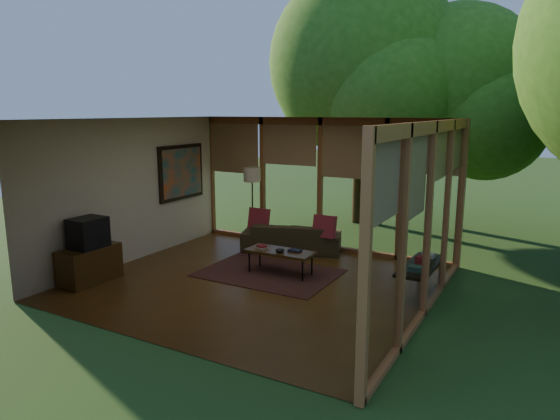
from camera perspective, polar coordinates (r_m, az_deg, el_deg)
The scene contains 25 objects.
floor at distance 8.43m, azimuth -2.73°, elevation -8.33°, with size 5.50×5.50×0.00m, color brown.
ceiling at distance 7.94m, azimuth -2.91°, elevation 10.35°, with size 5.50×5.50×0.00m, color white.
wall_left at distance 9.80m, azimuth -16.60°, elevation 2.14°, with size 0.04×5.00×2.70m, color beige.
wall_front at distance 6.15m, azimuth -15.26°, elevation -3.02°, with size 5.50×0.04×2.70m, color beige.
window_wall_back at distance 10.25m, azimuth 4.61°, elevation 2.97°, with size 5.50×0.12×2.70m, color #9E5C31.
window_wall_right at distance 7.04m, azimuth 16.53°, elevation -1.30°, with size 0.12×5.00×2.70m, color #9E5C31.
tree_nw at distance 12.85m, azimuth 9.47°, elevation 16.24°, with size 4.59×4.59×6.27m.
tree_ne at distance 12.68m, azimuth 19.63°, elevation 12.99°, with size 3.81×3.81×5.25m.
rug at distance 8.90m, azimuth -1.31°, elevation -7.21°, with size 2.34×1.66×0.01m, color brown.
sofa at distance 10.19m, azimuth 1.33°, elevation -3.13°, with size 1.99×0.78×0.58m, color #3D351E.
pillow_left at distance 10.44m, azimuth -2.43°, elevation -1.05°, with size 0.44×0.15×0.44m, color maroon.
pillow_right at distance 9.75m, azimuth 5.10°, elevation -1.95°, with size 0.44×0.15×0.44m, color maroon.
ct_book_lower at distance 8.87m, azimuth -2.12°, elevation -4.34°, with size 0.20×0.15×0.03m, color #B0AA9F.
ct_book_upper at distance 8.86m, azimuth -2.12°, elevation -4.16°, with size 0.16×0.12×0.03m, color maroon.
ct_book_side at distance 8.70m, azimuth 1.72°, elevation -4.65°, with size 0.21×0.16×0.03m, color black.
ct_bowl at distance 8.63m, azimuth -0.01°, elevation -4.63°, with size 0.16×0.16×0.07m, color black.
media_cabinet at distance 8.97m, azimuth -20.93°, elevation -5.84°, with size 0.50×1.00×0.60m, color #4B3114.
television at distance 8.82m, azimuth -21.09°, elevation -2.44°, with size 0.45×0.55×0.50m, color black.
console_book_a at distance 7.83m, azimuth 14.53°, elevation -6.41°, with size 0.23×0.17×0.08m, color #2E5042.
console_book_b at distance 8.24m, azimuth 15.34°, elevation -5.46°, with size 0.24×0.18×0.11m, color maroon.
console_book_c at distance 8.62m, azimuth 15.99°, elevation -4.90°, with size 0.24×0.18×0.07m, color #B0AA9F.
floor_lamp at distance 10.60m, azimuth -3.20°, elevation 3.57°, with size 0.36×0.36×1.65m.
coffee_table at distance 8.76m, azimuth 0.02°, elevation -4.87°, with size 1.20×0.50×0.43m.
side_console at distance 8.22m, azimuth 15.22°, elevation -6.22°, with size 0.60×1.40×0.46m.
wall_painting at distance 10.76m, azimuth -11.19°, elevation 4.25°, with size 0.06×1.35×1.15m.
Camera 1 is at (4.22, -6.73, 2.83)m, focal length 32.00 mm.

